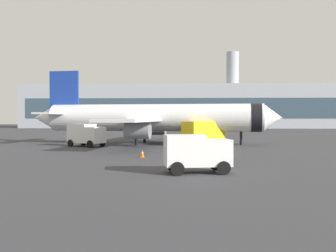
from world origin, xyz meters
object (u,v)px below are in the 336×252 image
object	(u,v)px
cargo_van	(197,152)
safety_cone_mid	(142,154)
airplane_at_gate	(153,118)
service_truck	(86,134)
fuel_truck	(203,132)
safety_cone_near	(177,139)

from	to	relation	value
cargo_van	safety_cone_mid	world-z (taller)	cargo_van
airplane_at_gate	service_truck	distance (m)	9.97
fuel_truck	cargo_van	bearing A→B (deg)	-93.23
cargo_van	safety_cone_near	bearing A→B (deg)	93.64
fuel_truck	safety_cone_near	distance (m)	11.69
airplane_at_gate	safety_cone_near	xyz separation A→B (m)	(3.16, 8.21, -3.36)
airplane_at_gate	service_truck	bearing A→B (deg)	-146.13
airplane_at_gate	cargo_van	world-z (taller)	airplane_at_gate
safety_cone_near	cargo_van	bearing A→B (deg)	-86.36
service_truck	fuel_truck	xyz separation A→B (m)	(15.08, 2.69, 0.16)
service_truck	safety_cone_mid	bearing A→B (deg)	-56.44
fuel_truck	safety_cone_mid	distance (m)	17.16
service_truck	safety_cone_mid	world-z (taller)	service_truck
fuel_truck	cargo_van	size ratio (longest dim) A/B	1.28
service_truck	safety_cone_mid	xyz separation A→B (m)	(8.76, -13.20, -1.24)
safety_cone_near	airplane_at_gate	bearing A→B (deg)	-111.06
cargo_van	safety_cone_mid	bearing A→B (deg)	115.67
airplane_at_gate	safety_cone_near	distance (m)	9.42
fuel_truck	safety_cone_near	bearing A→B (deg)	109.20
cargo_van	safety_cone_near	size ratio (longest dim) A/B	7.83
service_truck	fuel_truck	size ratio (longest dim) A/B	0.88
airplane_at_gate	safety_cone_near	size ratio (longest dim) A/B	59.77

